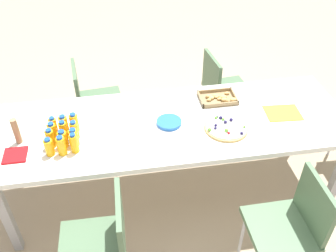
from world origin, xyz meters
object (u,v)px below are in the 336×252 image
Objects in this scene: juice_bottle_11 at (74,123)px; fruit_pizza at (226,127)px; chair_far_right at (222,87)px; chair_near_left at (103,241)px; plate_stack at (169,122)px; juice_bottle_8 at (74,130)px; juice_bottle_9 at (53,126)px; juice_bottle_4 at (63,139)px; juice_bottle_0 at (49,147)px; juice_bottle_5 at (74,137)px; cardboard_tube at (16,131)px; chair_far_left at (92,98)px; juice_bottle_2 at (74,143)px; juice_bottle_3 at (50,139)px; paper_folder at (283,113)px; juice_bottle_7 at (64,130)px; juice_bottle_1 at (61,146)px; party_table at (174,128)px; chair_near_right at (292,223)px; juice_bottle_6 at (53,132)px; juice_bottle_10 at (64,124)px; napkin_stack at (15,155)px; snack_tray at (219,98)px.

juice_bottle_11 is 1.07m from fruit_pizza.
fruit_pizza is (-0.25, -0.90, 0.26)m from chair_far_right.
chair_near_left is at bearing -44.02° from chair_far_right.
plate_stack is (0.67, -0.03, -0.06)m from juice_bottle_11.
juice_bottle_9 is (-0.15, 0.08, -0.00)m from juice_bottle_8.
chair_far_right is at bearing 33.07° from juice_bottle_4.
fruit_pizza reaches higher than plate_stack.
juice_bottle_0 is at bearing -92.41° from juice_bottle_9.
juice_bottle_5 is 0.39m from cardboard_tube.
juice_bottle_2 is (-0.08, -0.97, 0.32)m from chair_far_left.
cardboard_tube is at bearing 37.63° from chair_near_left.
juice_bottle_3 is (-0.29, 0.63, 0.31)m from chair_near_left.
paper_folder is (1.54, -0.05, -0.07)m from juice_bottle_11.
juice_bottle_7 is 0.80× the size of plate_stack.
cardboard_tube reaches higher than juice_bottle_1.
juice_bottle_4 is (-0.78, -0.14, 0.12)m from party_table.
party_table is at bearing 33.21° from chair_far_left.
cardboard_tube is at bearing 65.09° from chair_near_right.
juice_bottle_6 is 1.01× the size of juice_bottle_10.
juice_bottle_4 is 1.61m from paper_folder.
party_table is 18.40× the size of juice_bottle_8.
juice_bottle_11 is at bearing 72.56° from juice_bottle_1.
juice_bottle_1 is (-1.38, -0.97, 0.31)m from chair_far_right.
juice_bottle_3 is at bearing -156.62° from juice_bottle_8.
juice_bottle_11 is at bearing 57.09° from chair_near_right.
juice_bottle_6 is (-0.29, 0.69, 0.31)m from chair_near_left.
juice_bottle_2 is 1.03× the size of juice_bottle_6.
juice_bottle_11 reaches higher than juice_bottle_9.
juice_bottle_0 reaches higher than napkin_stack.
plate_stack is (0.74, 0.12, -0.05)m from juice_bottle_4.
juice_bottle_4 is 0.91× the size of juice_bottle_7.
chair_far_right is 1.72m from juice_bottle_1.
paper_folder is (1.68, 0.03, -0.06)m from juice_bottle_6.
party_table is 0.79m from juice_bottle_10.
juice_bottle_2 is 0.10m from juice_bottle_4.
juice_bottle_6 is at bearing -178.96° from paper_folder.
juice_bottle_11 is (0.07, 0.01, 0.00)m from juice_bottle_10.
juice_bottle_10 reaches higher than juice_bottle_0.
juice_bottle_1 is at bearing -73.04° from juice_bottle_9.
juice_bottle_9 is (-0.07, 0.16, 0.00)m from juice_bottle_4.
party_table is 8.34× the size of fruit_pizza.
napkin_stack is at bearing -170.43° from party_table.
party_table is 3.13× the size of chair_far_left.
juice_bottle_2 reaches higher than juice_bottle_0.
chair_far_right is 6.22× the size of juice_bottle_5.
juice_bottle_4 is 1.23m from snack_tray.
juice_bottle_10 is (0.07, -0.01, 0.00)m from juice_bottle_9.
juice_bottle_7 is at bearing -132.50° from juice_bottle_11.
juice_bottle_7 reaches higher than juice_bottle_9.
juice_bottle_4 reaches higher than party_table.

